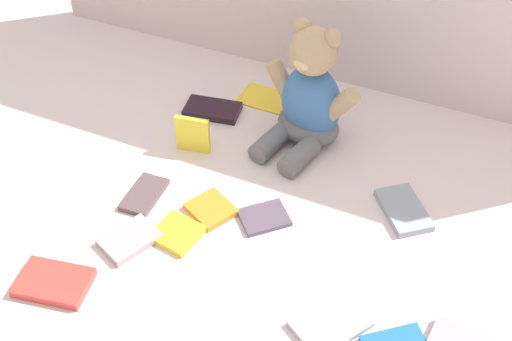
# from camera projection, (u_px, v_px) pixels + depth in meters

# --- Properties ---
(ground_plane) EXTENTS (3.20, 3.20, 0.00)m
(ground_plane) POSITION_uv_depth(u_px,v_px,m) (271.00, 175.00, 1.46)
(ground_plane) COLOR silver
(teddy_bear) EXTENTS (0.25, 0.24, 0.30)m
(teddy_bear) POSITION_uv_depth(u_px,v_px,m) (309.00, 100.00, 1.48)
(teddy_bear) COLOR #3F72B2
(teddy_bear) RESTS_ON ground_plane
(book_case_1) EXTENTS (0.13, 0.10, 0.01)m
(book_case_1) POSITION_uv_depth(u_px,v_px,m) (264.00, 98.00, 1.67)
(book_case_1) COLOR yellow
(book_case_1) RESTS_ON ground_plane
(book_case_2) EXTENTS (0.08, 0.03, 0.09)m
(book_case_2) POSITION_uv_depth(u_px,v_px,m) (193.00, 135.00, 1.49)
(book_case_2) COLOR yellow
(book_case_2) RESTS_ON ground_plane
(book_case_4) EXTENTS (0.15, 0.16, 0.02)m
(book_case_4) POSITION_uv_depth(u_px,v_px,m) (404.00, 210.00, 1.37)
(book_case_4) COLOR #8992A1
(book_case_4) RESTS_ON ground_plane
(book_case_6) EXTENTS (0.10, 0.10, 0.01)m
(book_case_6) POSITION_uv_depth(u_px,v_px,m) (177.00, 233.00, 1.32)
(book_case_6) COLOR yellow
(book_case_6) RESTS_ON ground_plane
(book_case_7) EXTENTS (0.15, 0.16, 0.01)m
(book_case_7) POSITION_uv_depth(u_px,v_px,m) (330.00, 324.00, 1.16)
(book_case_7) COLOR #9DA8A6
(book_case_7) RESTS_ON ground_plane
(book_case_8) EXTENTS (0.12, 0.13, 0.02)m
(book_case_8) POSITION_uv_depth(u_px,v_px,m) (130.00, 240.00, 1.31)
(book_case_8) COLOR #A49599
(book_case_8) RESTS_ON ground_plane
(book_case_9) EXTENTS (0.07, 0.12, 0.01)m
(book_case_9) POSITION_uv_depth(u_px,v_px,m) (144.00, 195.00, 1.41)
(book_case_9) COLOR #574449
(book_case_9) RESTS_ON ground_plane
(book_case_10) EXTENTS (0.12, 0.12, 0.01)m
(book_case_10) POSITION_uv_depth(u_px,v_px,m) (264.00, 217.00, 1.36)
(book_case_10) COLOR #554856
(book_case_10) RESTS_ON ground_plane
(book_case_11) EXTENTS (0.15, 0.11, 0.02)m
(book_case_11) POSITION_uv_depth(u_px,v_px,m) (54.00, 283.00, 1.23)
(book_case_11) COLOR #D63E36
(book_case_11) RESTS_ON ground_plane
(book_case_12) EXTENTS (0.15, 0.10, 0.02)m
(book_case_12) POSITION_uv_depth(u_px,v_px,m) (212.00, 110.00, 1.63)
(book_case_12) COLOR black
(book_case_12) RESTS_ON ground_plane
(book_case_13) EXTENTS (0.12, 0.12, 0.01)m
(book_case_13) POSITION_uv_depth(u_px,v_px,m) (211.00, 209.00, 1.37)
(book_case_13) COLOR orange
(book_case_13) RESTS_ON ground_plane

